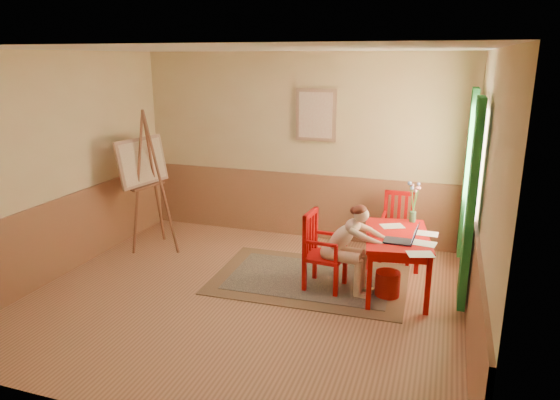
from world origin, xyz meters
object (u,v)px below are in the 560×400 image
(chair_back, at_px, (397,226))
(figure, at_px, (348,245))
(laptop, at_px, (404,239))
(easel, at_px, (145,167))
(table, at_px, (397,241))
(chair_left, at_px, (322,251))

(chair_back, height_order, figure, figure)
(laptop, relative_size, easel, 0.19)
(table, height_order, laptop, laptop)
(chair_back, xyz_separation_m, figure, (-0.44, -1.28, 0.14))
(chair_back, distance_m, easel, 3.66)
(figure, bearing_deg, easel, 169.09)
(chair_left, xyz_separation_m, figure, (0.32, -0.03, 0.13))
(table, relative_size, easel, 0.64)
(table, xyz_separation_m, figure, (-0.54, -0.23, -0.02))
(table, xyz_separation_m, easel, (-3.61, 0.36, 0.57))
(figure, relative_size, easel, 0.54)
(table, distance_m, figure, 0.59)
(chair_back, height_order, laptop, laptop)
(figure, bearing_deg, table, 23.57)
(chair_back, distance_m, laptop, 1.35)
(chair_back, relative_size, easel, 0.46)
(table, bearing_deg, figure, -156.43)
(figure, height_order, laptop, figure)
(figure, relative_size, laptop, 2.90)
(figure, height_order, easel, easel)
(table, distance_m, easel, 3.67)
(table, relative_size, laptop, 3.42)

